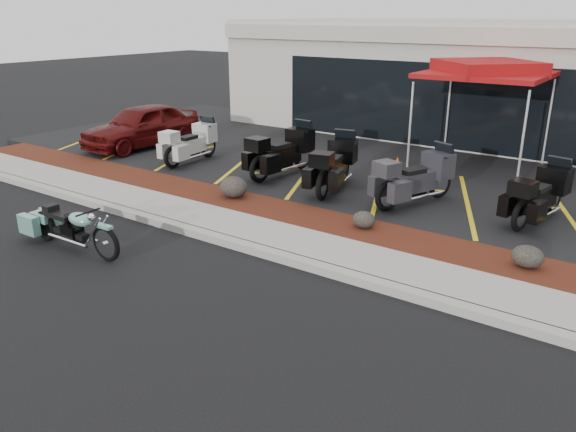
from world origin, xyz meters
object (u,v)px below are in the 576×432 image
Objects in this scene: hero_cruiser at (106,238)px; parked_car at (142,126)px; touring_white at (208,137)px; traffic_cone at (397,165)px; popup_canopy at (487,71)px.

parked_car is (-6.14, 6.27, 0.38)m from hero_cruiser.
traffic_cone is (5.39, 1.60, -0.40)m from touring_white.
traffic_cone is (8.11, 1.75, -0.46)m from parked_car.
touring_white is at bearing 5.77° from parked_car.
touring_white is 0.53× the size of parked_car.
hero_cruiser is 7.28m from touring_white.
hero_cruiser is at bearing -103.81° from traffic_cone.
parked_car is 10.52m from popup_canopy.
parked_car is 9.04× the size of traffic_cone.
parked_car is 8.31m from traffic_cone.
touring_white is at bearing 116.60° from hero_cruiser.
popup_canopy reaches higher than parked_car.
popup_canopy reaches higher than touring_white.
popup_canopy is (1.56, 1.88, 2.41)m from traffic_cone.
touring_white is (-3.42, 6.42, 0.32)m from hero_cruiser.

